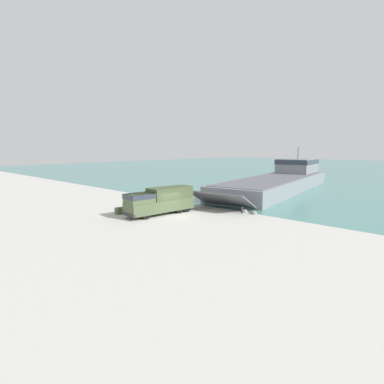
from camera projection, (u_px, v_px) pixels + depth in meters
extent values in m
plane|color=#B7B5AD|center=(174.00, 216.00, 33.27)|extent=(240.00, 240.00, 0.00)
cube|color=#477F7A|center=(374.00, 170.00, 104.03)|extent=(240.00, 180.00, 0.01)
cube|color=gray|center=(277.00, 184.00, 53.08)|extent=(13.81, 37.25, 2.27)
cube|color=#56565B|center=(277.00, 177.00, 52.91)|extent=(12.91, 35.71, 0.08)
cube|color=gray|center=(297.00, 166.00, 62.97)|extent=(7.55, 10.95, 2.96)
cube|color=#28333D|center=(298.00, 162.00, 62.84)|extent=(7.74, 11.07, 0.89)
cylinder|color=#3F3F42|center=(298.00, 153.00, 62.58)|extent=(0.16, 0.16, 2.40)
cube|color=#56565B|center=(221.00, 199.00, 36.50)|extent=(8.05, 5.31, 2.19)
cube|color=#475638|center=(160.00, 205.00, 33.89)|extent=(3.22, 8.41, 1.27)
cube|color=#475638|center=(139.00, 198.00, 31.97)|extent=(2.49, 3.01, 0.99)
cube|color=#28333D|center=(139.00, 196.00, 31.93)|extent=(2.56, 3.05, 0.49)
cube|color=#3C492E|center=(170.00, 193.00, 34.61)|extent=(2.80, 5.43, 1.35)
cube|color=#2D2D2D|center=(129.00, 215.00, 31.34)|extent=(2.39, 0.50, 0.32)
cylinder|color=black|center=(146.00, 214.00, 31.60)|extent=(0.53, 1.18, 1.15)
cylinder|color=black|center=(136.00, 211.00, 33.00)|extent=(0.53, 1.18, 1.15)
cylinder|color=black|center=(179.00, 208.00, 34.55)|extent=(0.53, 1.18, 1.15)
cylinder|color=black|center=(169.00, 206.00, 35.95)|extent=(0.53, 1.18, 1.15)
cylinder|color=black|center=(186.00, 207.00, 35.27)|extent=(0.53, 1.18, 1.15)
cylinder|color=black|center=(177.00, 205.00, 36.67)|extent=(0.53, 1.18, 1.15)
cylinder|color=#6B664C|center=(139.00, 207.00, 35.92)|extent=(0.14, 0.14, 0.81)
cylinder|color=#6B664C|center=(141.00, 207.00, 35.84)|extent=(0.14, 0.14, 0.81)
cube|color=#6B664C|center=(140.00, 201.00, 35.78)|extent=(0.49, 0.35, 0.64)
sphere|color=tan|center=(140.00, 198.00, 35.71)|extent=(0.22, 0.22, 0.22)
cylinder|color=#333338|center=(242.00, 211.00, 34.45)|extent=(0.23, 0.23, 0.55)
sphere|color=#333338|center=(242.00, 208.00, 34.40)|extent=(0.26, 0.26, 0.26)
cube|color=#475638|center=(120.00, 211.00, 34.16)|extent=(0.81, 0.94, 0.73)
sphere|color=gray|center=(245.00, 212.00, 35.15)|extent=(0.68, 0.68, 0.68)
sphere|color=gray|center=(148.00, 197.00, 45.79)|extent=(0.72, 0.72, 0.72)
sphere|color=gray|center=(254.00, 214.00, 34.05)|extent=(0.76, 0.76, 0.76)
sphere|color=gray|center=(161.00, 196.00, 46.55)|extent=(0.54, 0.54, 0.54)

